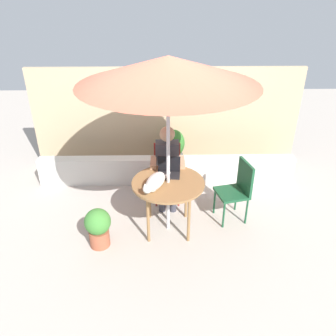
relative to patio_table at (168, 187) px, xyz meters
name	(u,v)px	position (x,y,z in m)	size (l,w,h in m)	color
ground_plane	(168,228)	(0.00, 0.00, -0.68)	(14.00, 14.00, 0.00)	#ADA399
fence_back	(166,118)	(0.00, 1.97, 0.21)	(4.70, 0.08, 1.78)	tan
planter_wall_low	(167,170)	(0.00, 1.22, -0.44)	(4.23, 0.20, 0.47)	beige
patio_table	(168,187)	(0.00, 0.00, 0.00)	(0.94, 0.94, 0.75)	olive
patio_umbrella	(168,70)	(0.00, 0.00, 1.48)	(2.04, 2.04, 2.31)	#B7B7BC
chair_occupied	(167,168)	(0.00, 0.79, -0.16)	(0.40, 0.40, 0.88)	maroon
chair_empty	(238,187)	(0.97, 0.23, -0.16)	(0.48, 0.48, 0.88)	#194C2D
person_seated	(167,163)	(0.00, 0.64, 0.01)	(0.48, 0.48, 1.22)	#3F3F47
laptop	(169,169)	(0.01, 0.23, 0.13)	(0.32, 0.28, 0.21)	black
cat	(155,182)	(-0.17, -0.14, 0.15)	(0.36, 0.60, 0.17)	silver
potted_plant_near_fence	(174,150)	(0.13, 1.63, -0.26)	(0.38, 0.38, 0.79)	#595654
potted_plant_by_chair	(98,226)	(-0.89, -0.32, -0.38)	(0.33, 0.33, 0.54)	#9E5138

